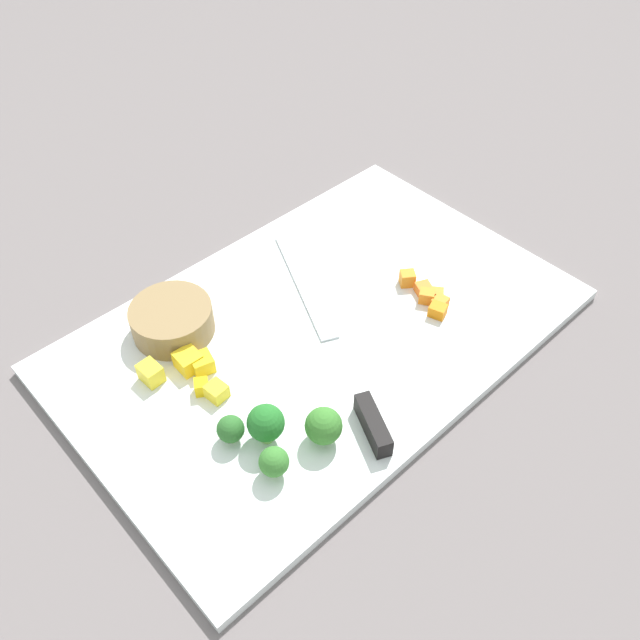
% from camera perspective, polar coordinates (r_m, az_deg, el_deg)
% --- Properties ---
extents(ground_plane, '(4.00, 4.00, 0.00)m').
position_cam_1_polar(ground_plane, '(0.71, 0.00, -1.23)').
color(ground_plane, slate).
extents(cutting_board, '(0.53, 0.34, 0.01)m').
position_cam_1_polar(cutting_board, '(0.70, 0.00, -0.90)').
color(cutting_board, white).
rests_on(cutting_board, ground_plane).
extents(prep_bowl, '(0.09, 0.09, 0.03)m').
position_cam_1_polar(prep_bowl, '(0.70, -12.68, 0.02)').
color(prep_bowl, olive).
rests_on(prep_bowl, cutting_board).
extents(chef_knife, '(0.15, 0.30, 0.02)m').
position_cam_1_polar(chef_knife, '(0.65, 2.23, -4.15)').
color(chef_knife, silver).
rests_on(chef_knife, cutting_board).
extents(carrot_dice_0, '(0.02, 0.02, 0.01)m').
position_cam_1_polar(carrot_dice_0, '(0.74, 10.07, 2.21)').
color(carrot_dice_0, orange).
rests_on(carrot_dice_0, cutting_board).
extents(carrot_dice_1, '(0.02, 0.02, 0.01)m').
position_cam_1_polar(carrot_dice_1, '(0.74, 8.93, 2.71)').
color(carrot_dice_1, orange).
rests_on(carrot_dice_1, cutting_board).
extents(carrot_dice_2, '(0.02, 0.02, 0.01)m').
position_cam_1_polar(carrot_dice_2, '(0.73, 9.22, 2.05)').
color(carrot_dice_2, orange).
rests_on(carrot_dice_2, cutting_board).
extents(carrot_dice_3, '(0.02, 0.02, 0.01)m').
position_cam_1_polar(carrot_dice_3, '(0.73, 10.35, 1.45)').
color(carrot_dice_3, orange).
rests_on(carrot_dice_3, cutting_board).
extents(carrot_dice_4, '(0.02, 0.02, 0.02)m').
position_cam_1_polar(carrot_dice_4, '(0.75, 7.57, 3.59)').
color(carrot_dice_4, orange).
rests_on(carrot_dice_4, cutting_board).
extents(carrot_dice_5, '(0.02, 0.02, 0.01)m').
position_cam_1_polar(carrot_dice_5, '(0.72, 10.16, 0.82)').
color(carrot_dice_5, orange).
rests_on(carrot_dice_5, cutting_board).
extents(pepper_dice_0, '(0.02, 0.02, 0.02)m').
position_cam_1_polar(pepper_dice_0, '(0.65, -10.21, -5.72)').
color(pepper_dice_0, yellow).
rests_on(pepper_dice_0, cutting_board).
extents(pepper_dice_1, '(0.03, 0.03, 0.02)m').
position_cam_1_polar(pepper_dice_1, '(0.66, -10.17, -3.71)').
color(pepper_dice_1, yellow).
rests_on(pepper_dice_1, cutting_board).
extents(pepper_dice_2, '(0.02, 0.03, 0.02)m').
position_cam_1_polar(pepper_dice_2, '(0.67, -11.34, -3.49)').
color(pepper_dice_2, yellow).
rests_on(pepper_dice_2, cutting_board).
extents(pepper_dice_3, '(0.02, 0.02, 0.02)m').
position_cam_1_polar(pepper_dice_3, '(0.64, -9.10, -5.98)').
color(pepper_dice_3, yellow).
rests_on(pepper_dice_3, cutting_board).
extents(pepper_dice_4, '(0.02, 0.02, 0.02)m').
position_cam_1_polar(pepper_dice_4, '(0.67, -14.45, -4.48)').
color(pepper_dice_4, yellow).
rests_on(pepper_dice_4, cutting_board).
extents(broccoli_floret_0, '(0.03, 0.03, 0.03)m').
position_cam_1_polar(broccoli_floret_0, '(0.60, -7.75, -9.36)').
color(broccoli_floret_0, '#98B868').
rests_on(broccoli_floret_0, cutting_board).
extents(broccoli_floret_1, '(0.03, 0.03, 0.03)m').
position_cam_1_polar(broccoli_floret_1, '(0.58, -4.01, -12.18)').
color(broccoli_floret_1, '#94BC62').
rests_on(broccoli_floret_1, cutting_board).
extents(broccoli_floret_2, '(0.03, 0.03, 0.04)m').
position_cam_1_polar(broccoli_floret_2, '(0.60, 0.31, -9.18)').
color(broccoli_floret_2, '#88BC57').
rests_on(broccoli_floret_2, cutting_board).
extents(broccoli_floret_3, '(0.03, 0.03, 0.04)m').
position_cam_1_polar(broccoli_floret_3, '(0.59, -4.72, -8.92)').
color(broccoli_floret_3, '#83AE58').
rests_on(broccoli_floret_3, cutting_board).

